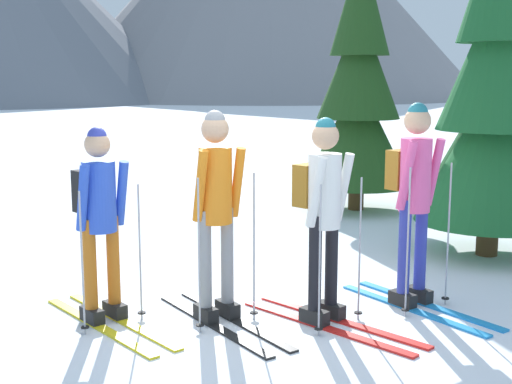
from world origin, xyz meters
name	(u,v)px	position (x,y,z in m)	size (l,w,h in m)	color
ground_plane	(244,315)	(0.00, 0.00, 0.00)	(400.00, 400.00, 0.00)	white
skier_in_blue	(99,215)	(-1.22, 0.12, 0.94)	(1.11, 1.72, 1.68)	yellow
skier_in_orange	(216,206)	(-0.25, -0.07, 1.01)	(0.93, 1.74, 1.82)	black
skier_in_white	(323,209)	(0.62, -0.31, 0.99)	(1.24, 1.67, 1.76)	red
skier_in_pink	(414,191)	(1.56, -0.06, 1.07)	(0.95, 1.67, 1.87)	#1E84D1
pine_tree_near	(495,92)	(3.23, 1.43, 1.91)	(1.73, 1.73, 4.17)	#51381E
pine_tree_mid	(358,91)	(2.72, 4.44, 1.86)	(1.68, 1.68, 4.06)	#51381E
pine_tree_far	(498,78)	(4.95, 4.22, 2.06)	(1.86, 1.86, 4.50)	#51381E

